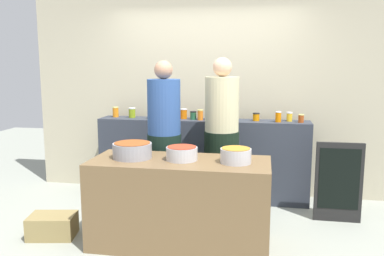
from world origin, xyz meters
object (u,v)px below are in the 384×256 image
Objects in this scene: preserve_jar_5 at (184,114)px; preserve_jar_13 at (289,117)px; preserve_jar_9 at (223,116)px; preserve_jar_12 at (278,117)px; preserve_jar_6 at (193,115)px; preserve_jar_10 at (232,116)px; cooking_pot_left at (132,150)px; cooking_pot_right at (236,156)px; preserve_jar_3 at (163,114)px; cooking_pot_center at (182,153)px; preserve_jar_1 at (132,113)px; preserve_jar_14 at (301,118)px; cook_in_cap at (221,146)px; preserve_jar_0 at (116,112)px; preserve_jar_4 at (172,115)px; bread_crate at (52,226)px; chalkboard_sign at (339,182)px; preserve_jar_7 at (200,115)px; preserve_jar_2 at (151,114)px; preserve_jar_8 at (209,115)px; cook_with_tongs at (164,149)px; preserve_jar_11 at (256,117)px.

preserve_jar_5 is 1.13× the size of preserve_jar_13.
preserve_jar_12 is (0.68, -0.01, 0.01)m from preserve_jar_9.
preserve_jar_12 reaches higher than preserve_jar_6.
preserve_jar_9 is at bearing -137.09° from preserve_jar_10.
preserve_jar_9 is 1.55m from cooking_pot_left.
preserve_jar_6 is at bearing 114.79° from cooking_pot_right.
preserve_jar_3 is 0.39× the size of cooking_pot_center.
preserve_jar_10 is at bearing 1.50° from preserve_jar_1.
preserve_jar_14 is 1.08m from cook_in_cap.
preserve_jar_5 is 1.22× the size of preserve_jar_6.
cooking_pot_left is at bearing 178.97° from cooking_pot_right.
cooking_pot_right is (-0.56, -1.45, -0.19)m from preserve_jar_13.
preserve_jar_5 reaches higher than cooking_pot_left.
preserve_jar_0 is 1.55m from preserve_jar_10.
preserve_jar_4 is 0.36× the size of cooking_pot_right.
preserve_jar_6 is at bearing -19.45° from preserve_jar_5.
preserve_jar_3 is at bearing -177.71° from preserve_jar_13.
preserve_jar_10 is 1.50m from cooking_pot_center.
preserve_jar_9 is 0.36× the size of cooking_pot_center.
preserve_jar_1 is 1.82m from bread_crate.
preserve_jar_1 is 1.72m from cooking_pot_center.
preserve_jar_1 is 0.44× the size of cooking_pot_center.
preserve_jar_12 is 1.43m from cooking_pot_right.
chalkboard_sign is (2.13, -0.50, -0.64)m from preserve_jar_3.
preserve_jar_10 is (0.39, 0.11, -0.02)m from preserve_jar_7.
preserve_jar_12 is at bearing 72.93° from cooking_pot_right.
preserve_jar_2 reaches higher than preserve_jar_5.
preserve_jar_12 is 0.14× the size of chalkboard_sign.
preserve_jar_2 is 1.37m from cooking_pot_left.
cooking_pot_left is at bearing -71.41° from preserve_jar_1.
preserve_jar_6 is at bearing -2.85° from preserve_jar_0.
preserve_jar_6 is at bearing 4.33° from preserve_jar_2.
preserve_jar_8 reaches higher than preserve_jar_6.
cooking_pot_left is at bearing -63.58° from preserve_jar_0.
preserve_jar_1 is 1.15× the size of preserve_jar_13.
cook_in_cap reaches higher than preserve_jar_8.
preserve_jar_5 is at bearing 86.23° from cook_with_tongs.
preserve_jar_12 is 0.44× the size of cooking_pot_center.
preserve_jar_9 is at bearing 100.89° from cooking_pot_right.
preserve_jar_3 is at bearing -167.23° from preserve_jar_5.
preserve_jar_11 is (1.07, 0.05, -0.00)m from preserve_jar_4.
cook_in_cap reaches higher than preserve_jar_11.
preserve_jar_7 is 2.16m from bread_crate.
preserve_jar_11 is 1.25m from chalkboard_sign.
preserve_jar_1 is 1.41m from cook_in_cap.
preserve_jar_13 is at bearing -0.05° from preserve_jar_0.
cooking_pot_right is 0.88m from cook_in_cap.
bread_crate is (-0.80, -1.44, -0.98)m from preserve_jar_3.
cook_in_cap is (-0.64, -0.51, -0.28)m from preserve_jar_12.
preserve_jar_10 is (1.55, 0.01, -0.02)m from preserve_jar_0.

